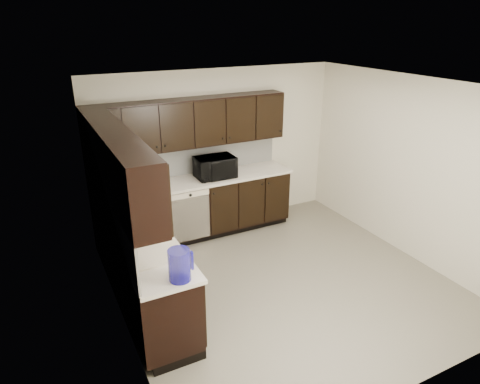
{
  "coord_description": "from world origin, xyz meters",
  "views": [
    {
      "loc": [
        -2.62,
        -3.94,
        3.19
      ],
      "look_at": [
        -0.31,
        0.6,
        1.1
      ],
      "focal_mm": 32.0,
      "sensor_mm": 36.0,
      "label": 1
    }
  ],
  "objects_px": {
    "toaster_oven": "(110,188)",
    "blue_pitcher": "(179,265)",
    "microwave": "(215,167)",
    "sink": "(150,253)",
    "storage_bin": "(133,209)"
  },
  "relations": [
    {
      "from": "sink",
      "to": "storage_bin",
      "type": "bearing_deg",
      "value": 87.32
    },
    {
      "from": "storage_bin",
      "to": "toaster_oven",
      "type": "bearing_deg",
      "value": 97.44
    },
    {
      "from": "sink",
      "to": "microwave",
      "type": "bearing_deg",
      "value": 48.18
    },
    {
      "from": "microwave",
      "to": "storage_bin",
      "type": "distance_m",
      "value": 1.66
    },
    {
      "from": "storage_bin",
      "to": "blue_pitcher",
      "type": "bearing_deg",
      "value": -88.13
    },
    {
      "from": "sink",
      "to": "blue_pitcher",
      "type": "distance_m",
      "value": 0.73
    },
    {
      "from": "microwave",
      "to": "sink",
      "type": "bearing_deg",
      "value": -130.64
    },
    {
      "from": "microwave",
      "to": "toaster_oven",
      "type": "xyz_separation_m",
      "value": [
        -1.56,
        0.03,
        -0.06
      ]
    },
    {
      "from": "toaster_oven",
      "to": "blue_pitcher",
      "type": "bearing_deg",
      "value": -93.68
    },
    {
      "from": "sink",
      "to": "storage_bin",
      "type": "distance_m",
      "value": 0.87
    },
    {
      "from": "blue_pitcher",
      "to": "sink",
      "type": "bearing_deg",
      "value": 93.41
    },
    {
      "from": "microwave",
      "to": "toaster_oven",
      "type": "distance_m",
      "value": 1.56
    },
    {
      "from": "microwave",
      "to": "blue_pitcher",
      "type": "height_order",
      "value": "microwave"
    },
    {
      "from": "toaster_oven",
      "to": "sink",
      "type": "bearing_deg",
      "value": -95.18
    },
    {
      "from": "blue_pitcher",
      "to": "microwave",
      "type": "bearing_deg",
      "value": 55.19
    }
  ]
}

